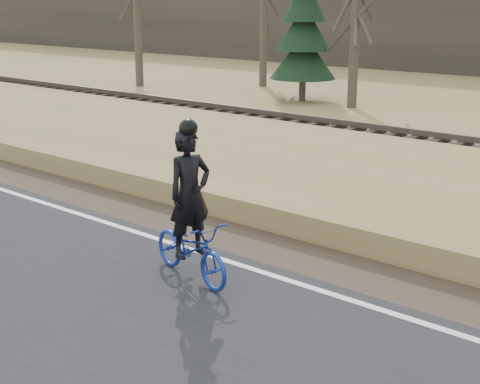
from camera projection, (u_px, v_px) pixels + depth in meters
The scene contains 11 objects.
ground at pixel (24, 204), 13.23m from camera, with size 120.00×120.00×0.00m, color #977C4D.
edge_line at pixel (32, 199), 13.36m from camera, with size 120.00×0.12×0.01m, color silver.
shoulder at pixel (73, 191), 14.12m from camera, with size 120.00×1.60×0.04m, color #473A2B.
embankment at pixel (174, 157), 16.28m from camera, with size 120.00×5.00×0.44m, color #977C4D.
ballast at pixel (268, 133), 19.09m from camera, with size 120.00×3.00×0.45m, color slate.
railroad at pixel (268, 123), 19.01m from camera, with size 120.00×2.40×0.29m.
cyclist at pixel (190, 228), 9.40m from camera, with size 1.79×0.95×2.31m.
bare_tree_far_left at pixel (136, 1), 30.07m from camera, with size 0.36×0.36×7.69m, color #4B4237.
bare_tree_left at pixel (264, 5), 30.10m from camera, with size 0.36×0.36×7.30m, color #4B4237.
bare_tree_near_left at pixel (356, 13), 24.07m from camera, with size 0.36×0.36×6.85m, color #4B4237.
conifer at pixel (304, 29), 25.85m from camera, with size 2.60×2.60×5.91m.
Camera 1 is at (11.37, -7.00, 3.92)m, focal length 50.00 mm.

